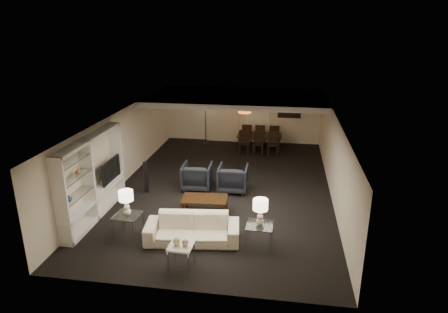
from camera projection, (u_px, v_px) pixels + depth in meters
name	position (u px, v px, depth m)	size (l,w,h in m)	color
floor	(224.00, 187.00, 13.45)	(11.00, 11.00, 0.00)	black
ceiling	(224.00, 115.00, 12.64)	(7.00, 11.00, 0.02)	silver
wall_back	(242.00, 115.00, 18.19)	(7.00, 0.02, 2.50)	beige
wall_front	(182.00, 238.00, 7.91)	(7.00, 0.02, 2.50)	beige
wall_left	(122.00, 147.00, 13.55)	(0.02, 11.00, 2.50)	beige
wall_right	(334.00, 158.00, 12.54)	(0.02, 11.00, 2.50)	beige
ceiling_soffit	(237.00, 98.00, 15.95)	(7.00, 4.00, 0.20)	silver
curtains	(223.00, 116.00, 18.26)	(1.50, 0.12, 2.40)	beige
door	(258.00, 120.00, 18.12)	(0.90, 0.05, 2.10)	silver
painting	(289.00, 110.00, 17.75)	(0.95, 0.04, 0.65)	#142D38
media_unit	(93.00, 178.00, 11.12)	(0.38, 3.40, 2.35)	white
pendant_light	(245.00, 110.00, 16.06)	(0.52, 0.52, 0.24)	#D8591E
sofa	(192.00, 229.00, 10.08)	(2.36, 0.92, 0.69)	beige
coffee_table	(205.00, 205.00, 11.62)	(1.30, 0.76, 0.46)	black
armchair_left	(197.00, 176.00, 13.23)	(0.94, 0.97, 0.88)	black
armchair_right	(233.00, 178.00, 13.05)	(0.94, 0.97, 0.88)	black
side_table_left	(128.00, 225.00, 10.35)	(0.65, 0.65, 0.61)	white
side_table_right	(259.00, 236.00, 9.85)	(0.65, 0.65, 0.61)	silver
table_lamp_left	(126.00, 203.00, 10.14)	(0.37, 0.37, 0.67)	#EFE9CA
table_lamp_right	(260.00, 212.00, 9.65)	(0.37, 0.37, 0.67)	beige
marble_table	(181.00, 255.00, 9.08)	(0.54, 0.54, 0.54)	white
gold_gourd_a	(177.00, 241.00, 8.98)	(0.17, 0.17, 0.17)	#D0C06E
gold_gourd_b	(185.00, 242.00, 8.95)	(0.15, 0.15, 0.15)	tan
television	(107.00, 170.00, 11.97)	(0.15, 1.16, 0.67)	black
vase_blue	(69.00, 198.00, 9.92)	(0.17, 0.17, 0.17)	#24469C
vase_amber	(78.00, 171.00, 10.29)	(0.16, 0.16, 0.16)	#A96D38
floor_speaker	(146.00, 177.00, 12.93)	(0.11, 0.11, 1.05)	black
dining_table	(259.00, 143.00, 17.23)	(1.89, 1.05, 0.66)	black
chair_nl	(244.00, 143.00, 16.66)	(0.46, 0.46, 0.98)	black
chair_nm	(258.00, 143.00, 16.57)	(0.46, 0.46, 0.98)	black
chair_nr	(273.00, 144.00, 16.48)	(0.46, 0.46, 0.98)	black
chair_fl	(247.00, 134.00, 17.87)	(0.46, 0.46, 0.98)	black
chair_fm	(260.00, 135.00, 17.79)	(0.46, 0.46, 0.98)	black
chair_fr	(274.00, 135.00, 17.70)	(0.46, 0.46, 0.98)	black
floor_lamp	(205.00, 123.00, 17.95)	(0.27, 0.27, 1.89)	black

